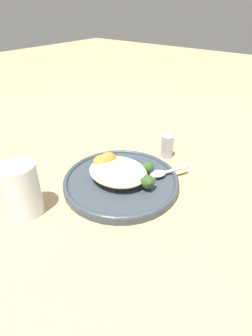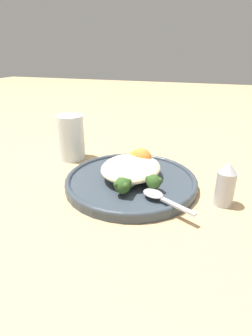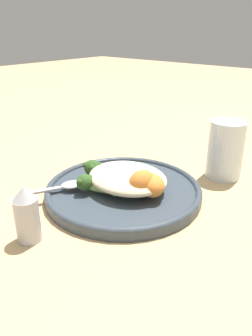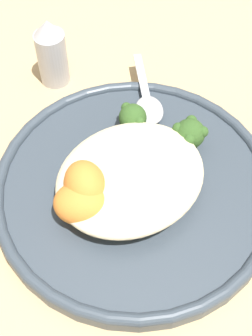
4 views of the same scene
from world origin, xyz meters
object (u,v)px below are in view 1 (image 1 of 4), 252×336
Objects in this scene: plate at (121,181)px; broccoli_stalk_1 at (125,174)px; water_glass at (23,189)px; quinoa_mound at (118,171)px; salt_shaker at (167,143)px; broccoli_stalk_2 at (142,179)px; sweet_potato_chunk_0 at (101,163)px; broccoli_stalk_0 at (110,175)px; broccoli_stalk_3 at (143,168)px; sweet_potato_chunk_1 at (108,161)px; spoon at (161,173)px.

broccoli_stalk_1 is (0.01, 0.00, 0.02)m from plate.
water_glass reaches higher than plate.
broccoli_stalk_1 is 0.62× the size of water_glass.
broccoli_stalk_1 is at bearing 20.21° from quinoa_mound.
water_glass reaches higher than broccoli_stalk_1.
plate is 0.19m from salt_shaker.
water_glass reaches higher than broccoli_stalk_2.
salt_shaker is at bearing 134.68° from broccoli_stalk_1.
broccoli_stalk_0 is at bearing -21.88° from sweet_potato_chunk_0.
quinoa_mound is 0.22m from water_glass.
sweet_potato_chunk_0 is at bearing -177.12° from plate.
broccoli_stalk_2 is 0.05m from broccoli_stalk_3.
broccoli_stalk_0 is 0.05m from sweet_potato_chunk_0.
water_glass is at bearing -28.09° from broccoli_stalk_0.
broccoli_stalk_3 is (0.04, 0.07, 0.00)m from broccoli_stalk_0.
broccoli_stalk_1 is at bearing -92.45° from salt_shaker.
sweet_potato_chunk_0 is at bearing -132.91° from sweet_potato_chunk_1.
water_glass reaches higher than sweet_potato_chunk_1.
salt_shaker is (-0.04, 0.18, 0.01)m from broccoli_stalk_2.
salt_shaker is at bearing 51.85° from spoon.
salt_shaker is (0.12, 0.38, -0.02)m from water_glass.
broccoli_stalk_2 is 1.34× the size of salt_shaker.
broccoli_stalk_3 is at bearing 58.13° from quinoa_mound.
quinoa_mound reaches higher than broccoli_stalk_3.
broccoli_stalk_2 is (0.07, 0.03, 0.00)m from broccoli_stalk_0.
sweet_potato_chunk_1 is (-0.08, -0.04, 0.01)m from broccoli_stalk_3.
sweet_potato_chunk_0 is 0.20m from water_glass.
water_glass is (-0.13, -0.25, 0.02)m from broccoli_stalk_3.
broccoli_stalk_1 is 0.05m from broccoli_stalk_2.
sweet_potato_chunk_1 is at bearing -172.70° from broccoli_stalk_3.
water_glass is at bearing -109.94° from broccoli_stalk_2.
sweet_potato_chunk_1 is 0.41× the size of water_glass.
broccoli_stalk_0 is at bearing -118.45° from quinoa_mound.
sweet_potato_chunk_0 is at bearing -114.99° from broccoli_stalk_0.
sweet_potato_chunk_1 reaches higher than broccoli_stalk_1.
plate is 0.07m from sweet_potato_chunk_0.
broccoli_stalk_1 is 0.88× the size of broccoli_stalk_3.
broccoli_stalk_1 reaches higher than spoon.
sweet_potato_chunk_1 is (-0.03, 0.03, 0.01)m from broccoli_stalk_0.
plate is 0.03m from broccoli_stalk_0.
plate is at bearing 21.69° from quinoa_mound.
broccoli_stalk_3 is at bearing 141.99° from spoon.
broccoli_stalk_2 is 2.20× the size of sweet_potato_chunk_0.
plate is at bearing -113.90° from broccoli_stalk_1.
salt_shaker reaches higher than sweet_potato_chunk_1.
water_glass is (-0.10, -0.20, 0.05)m from plate.
broccoli_stalk_0 is 1.24× the size of broccoli_stalk_3.
broccoli_stalk_3 reaches higher than spoon.
spoon is at bearing 95.90° from broccoli_stalk_1.
broccoli_stalk_3 reaches higher than broccoli_stalk_1.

